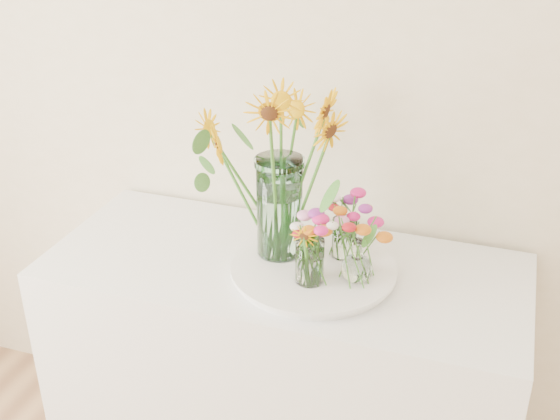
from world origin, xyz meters
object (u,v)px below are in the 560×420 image
object	(u,v)px
mason_jar	(279,207)
small_vase_b	(357,260)
small_vase_a	(310,262)
small_vase_c	(344,238)
counter	(283,384)
tray	(313,271)

from	to	relation	value
mason_jar	small_vase_b	size ratio (longest dim) A/B	2.41
small_vase_a	small_vase_c	bearing A→B (deg)	71.48
counter	mason_jar	distance (m)	0.63
small_vase_a	small_vase_c	size ratio (longest dim) A/B	1.08
counter	mason_jar	world-z (taller)	mason_jar
counter	small_vase_b	world-z (taller)	small_vase_b
small_vase_a	small_vase_b	distance (m)	0.13
mason_jar	small_vase_a	size ratio (longest dim) A/B	2.27
mason_jar	small_vase_c	distance (m)	0.21
small_vase_a	counter	bearing A→B (deg)	135.62
tray	small_vase_c	distance (m)	0.13
counter	small_vase_b	bearing A→B (deg)	-13.19
tray	mason_jar	xyz separation A→B (m)	(-0.12, 0.04, 0.16)
small_vase_b	small_vase_c	xyz separation A→B (m)	(-0.06, 0.11, -0.00)
tray	small_vase_b	size ratio (longest dim) A/B	3.56
tray	small_vase_b	world-z (taller)	small_vase_b
small_vase_c	small_vase_b	bearing A→B (deg)	-59.70
counter	small_vase_b	size ratio (longest dim) A/B	11.15
small_vase_b	tray	bearing A→B (deg)	169.00
counter	small_vase_c	xyz separation A→B (m)	(0.16, 0.05, 0.54)
counter	mason_jar	size ratio (longest dim) A/B	4.63
mason_jar	small_vase_c	size ratio (longest dim) A/B	2.46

